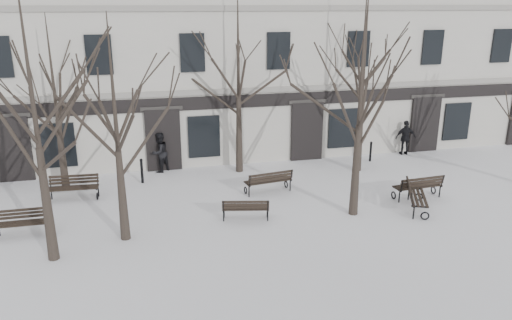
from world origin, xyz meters
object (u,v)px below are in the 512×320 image
object	(u,v)px
tree_1	(114,104)
tree_2	(362,78)
bench_1	(246,208)
bench_5	(415,196)
bench_4	(269,181)
bench_2	(419,186)
tree_0	(31,87)
bench_0	(24,222)
bench_3	(74,187)

from	to	relation	value
tree_1	tree_2	bearing A→B (deg)	0.88
bench_1	bench_5	bearing A→B (deg)	-172.46
bench_1	bench_4	xyz separation A→B (m)	(1.50, 2.41, 0.08)
bench_2	bench_1	bearing A→B (deg)	-1.06
tree_2	bench_2	bearing A→B (deg)	14.27
tree_1	bench_1	distance (m)	5.92
bench_2	bench_4	bearing A→B (deg)	-23.82
bench_5	tree_1	bearing A→B (deg)	114.38
bench_5	tree_0	bearing A→B (deg)	118.49
tree_2	bench_1	size ratio (longest dim) A/B	4.60
bench_4	bench_5	xyz separation A→B (m)	(4.97, -2.95, 0.01)
tree_0	tree_2	size ratio (longest dim) A/B	1.05
bench_0	bench_2	bearing A→B (deg)	-0.59
tree_1	bench_4	size ratio (longest dim) A/B	3.60
tree_0	bench_3	distance (m)	6.94
tree_0	bench_3	xyz separation A→B (m)	(0.12, 5.02, -4.78)
tree_1	tree_2	world-z (taller)	tree_2
bench_3	bench_4	bearing A→B (deg)	-5.22
bench_2	bench_3	distance (m)	13.79
tree_2	bench_0	world-z (taller)	tree_2
bench_0	bench_5	world-z (taller)	bench_5
tree_1	bench_5	distance (m)	11.43
bench_0	bench_3	size ratio (longest dim) A/B	0.91
tree_1	bench_0	distance (m)	5.37
bench_0	bench_4	bearing A→B (deg)	11.62
bench_5	bench_0	bearing A→B (deg)	109.98
tree_2	bench_3	world-z (taller)	tree_2
tree_0	tree_1	bearing A→B (deg)	23.27
tree_2	bench_4	world-z (taller)	tree_2
tree_1	bench_3	distance (m)	6.11
bench_2	bench_3	world-z (taller)	bench_2
tree_2	bench_4	bearing A→B (deg)	131.83
bench_4	bench_2	bearing A→B (deg)	151.45
bench_2	bench_5	distance (m)	1.17
tree_1	bench_4	distance (m)	7.60
bench_1	bench_5	distance (m)	6.49
bench_4	bench_3	bearing A→B (deg)	-17.54
tree_0	bench_3	world-z (taller)	tree_0
tree_0	bench_2	world-z (taller)	tree_0
bench_1	bench_2	size ratio (longest dim) A/B	0.86
tree_1	bench_4	xyz separation A→B (m)	(5.73, 2.94, -4.04)
tree_2	bench_1	distance (m)	6.12
bench_1	tree_0	bearing A→B (deg)	25.08
bench_3	tree_2	bearing A→B (deg)	-17.85
tree_0	bench_0	world-z (taller)	tree_0
tree_2	bench_3	distance (m)	11.91
tree_0	bench_1	xyz separation A→B (m)	(6.36, 1.44, -4.85)
tree_2	bench_5	world-z (taller)	tree_2
bench_0	bench_3	distance (m)	3.29
bench_1	bench_0	bearing A→B (deg)	8.07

